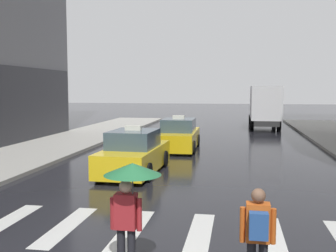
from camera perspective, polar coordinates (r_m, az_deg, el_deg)
name	(u,v)px	position (r m, az deg, el deg)	size (l,w,h in m)	color
crosswalk_markings	(165,232)	(9.22, -0.44, -14.76)	(11.30, 2.80, 0.01)	silver
taxi_lead	(134,154)	(15.21, -4.80, -3.95)	(2.04, 4.59, 1.80)	yellow
taxi_second	(179,136)	(20.87, 1.54, -1.41)	(1.98, 4.56, 1.80)	yellow
box_truck	(265,105)	(32.87, 13.50, 2.87)	(2.32, 7.55, 3.35)	#2D2D2D
pedestrian_with_umbrella	(130,188)	(6.81, -5.38, -8.74)	(0.96, 0.96, 1.94)	black
pedestrian_with_backpack	(258,232)	(6.52, 12.59, -14.49)	(0.55, 0.43, 1.65)	black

